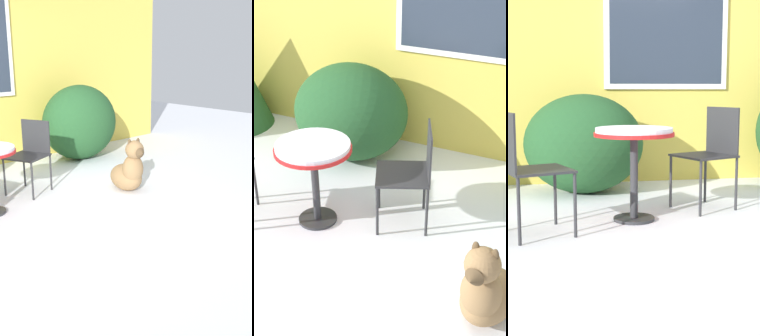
% 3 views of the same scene
% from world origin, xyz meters
% --- Properties ---
extents(ground_plane, '(16.00, 16.00, 0.00)m').
position_xyz_m(ground_plane, '(0.00, 0.00, 0.00)').
color(ground_plane, white).
extents(house_wall, '(8.00, 0.10, 2.75)m').
position_xyz_m(house_wall, '(0.01, 2.20, 1.38)').
color(house_wall, '#DBC14C').
rests_on(house_wall, ground_plane).
extents(shrub_left, '(1.21, 1.06, 1.00)m').
position_xyz_m(shrub_left, '(-0.82, 1.62, 0.50)').
color(shrub_left, '#235128').
rests_on(shrub_left, ground_plane).
extents(patio_table, '(0.64, 0.64, 0.75)m').
position_xyz_m(patio_table, '(-0.51, 0.41, 0.62)').
color(patio_table, '#2D2D30').
rests_on(patio_table, ground_plane).
extents(patio_chair_near_table, '(0.58, 0.58, 0.89)m').
position_xyz_m(patio_chair_near_table, '(0.22, 0.74, 0.51)').
color(patio_chair_near_table, '#2D2D30').
rests_on(patio_chair_near_table, ground_plane).
extents(patio_chair_far_side, '(0.56, 0.56, 0.89)m').
position_xyz_m(patio_chair_far_side, '(-1.34, 0.10, 0.51)').
color(patio_chair_far_side, '#2D2D30').
rests_on(patio_chair_far_side, ground_plane).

